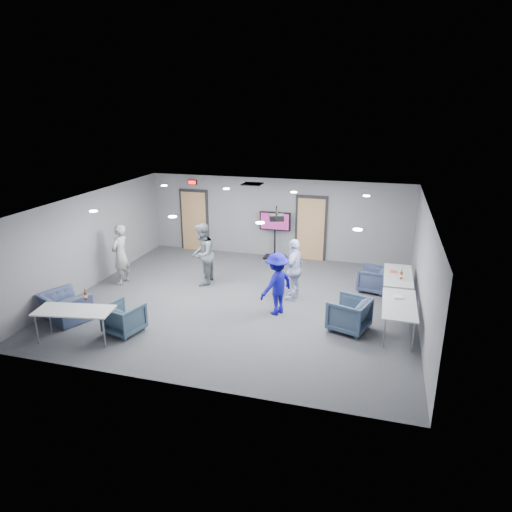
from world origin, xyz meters
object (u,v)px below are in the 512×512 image
(bottle_front, at_px, (86,296))
(projector, at_px, (276,217))
(table_right_b, at_px, (399,305))
(chair_right_a, at_px, (373,279))
(person_a, at_px, (121,255))
(person_d, at_px, (277,284))
(chair_front_a, at_px, (124,318))
(chair_front_b, at_px, (65,307))
(person_b, at_px, (202,254))
(table_right_a, at_px, (398,276))
(tv_stand, at_px, (275,232))
(bottle_right, at_px, (401,275))
(table_front_left, at_px, (74,312))
(chair_right_b, at_px, (349,314))
(person_c, at_px, (294,269))

(bottle_front, height_order, projector, projector)
(table_right_b, bearing_deg, chair_right_a, 15.21)
(projector, bearing_deg, person_a, 156.35)
(person_d, bearing_deg, chair_front_a, -28.38)
(person_a, height_order, bottle_front, person_a)
(chair_front_b, bearing_deg, person_d, -135.68)
(person_b, bearing_deg, table_right_a, 87.72)
(chair_front_b, distance_m, tv_stand, 7.12)
(person_b, xyz_separation_m, table_right_b, (5.46, -1.60, -0.23))
(person_b, height_order, person_d, person_b)
(chair_right_a, relative_size, table_right_a, 0.44)
(person_d, distance_m, chair_right_a, 3.16)
(table_right_a, distance_m, projector, 3.73)
(person_d, distance_m, bottle_front, 4.53)
(table_right_b, distance_m, bottle_right, 1.61)
(chair_right_a, bearing_deg, person_a, -67.41)
(table_front_left, height_order, bottle_right, bottle_right)
(chair_right_b, distance_m, table_front_left, 6.21)
(chair_right_b, xyz_separation_m, projector, (-1.94, 0.76, 2.01))
(chair_front_b, bearing_deg, table_right_b, -144.62)
(chair_front_b, height_order, bottle_right, bottle_right)
(tv_stand, bearing_deg, person_b, -117.37)
(chair_right_a, bearing_deg, tv_stand, -110.20)
(chair_front_b, height_order, table_front_left, table_front_left)
(chair_right_b, distance_m, bottle_right, 2.16)
(chair_right_a, height_order, table_front_left, table_front_left)
(chair_right_a, height_order, tv_stand, tv_stand)
(person_b, bearing_deg, bottle_front, -30.01)
(person_a, distance_m, table_front_left, 3.40)
(person_c, relative_size, projector, 4.04)
(person_b, xyz_separation_m, table_front_left, (-1.47, -3.89, -0.23))
(table_right_a, bearing_deg, table_front_left, 121.18)
(person_c, distance_m, table_right_a, 2.77)
(chair_front_b, relative_size, tv_stand, 0.66)
(chair_right_a, distance_m, table_right_b, 2.50)
(chair_front_a, relative_size, bottle_front, 2.84)
(chair_front_a, relative_size, table_right_b, 0.43)
(bottle_front, bearing_deg, table_right_a, 27.59)
(person_d, relative_size, tv_stand, 0.98)
(chair_right_b, bearing_deg, chair_front_a, -54.93)
(person_d, bearing_deg, chair_right_a, 163.24)
(projector, bearing_deg, tv_stand, 85.10)
(bottle_front, relative_size, projector, 0.66)
(person_a, height_order, person_c, person_a)
(bottle_front, bearing_deg, chair_right_b, 15.06)
(chair_front_b, xyz_separation_m, table_right_a, (7.80, 3.43, 0.34))
(person_d, height_order, tv_stand, tv_stand)
(chair_front_b, bearing_deg, chair_front_a, -161.10)
(tv_stand, xyz_separation_m, projector, (0.95, -3.87, 1.49))
(chair_right_b, distance_m, tv_stand, 5.48)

